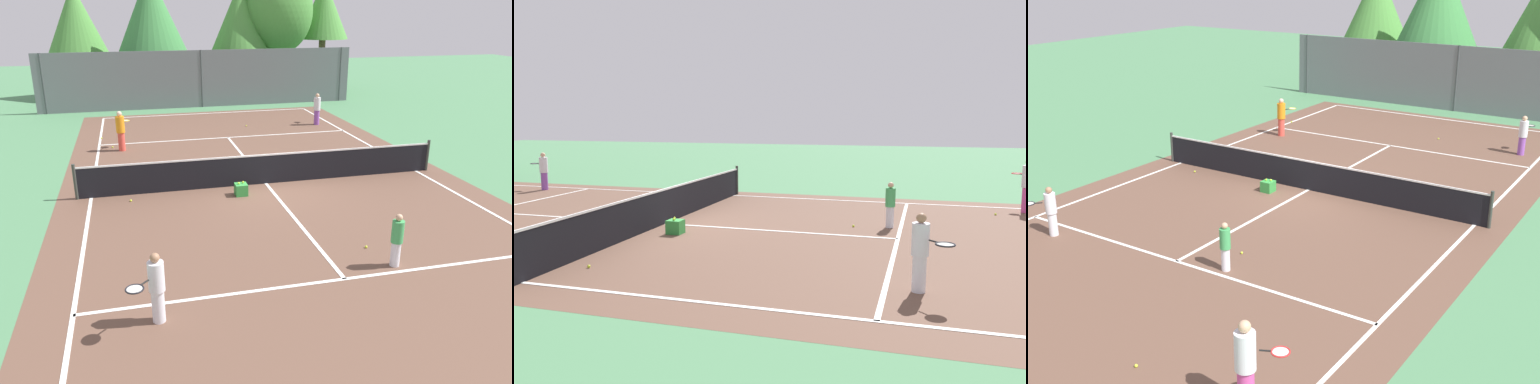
% 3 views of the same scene
% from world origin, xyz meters
% --- Properties ---
extents(ground_plane, '(80.00, 80.00, 0.00)m').
position_xyz_m(ground_plane, '(0.00, 0.00, 0.00)').
color(ground_plane, '#4C8456').
extents(court_surface, '(13.00, 25.00, 0.01)m').
position_xyz_m(court_surface, '(0.00, 0.00, 0.00)').
color(court_surface, brown).
rests_on(court_surface, ground_plane).
extents(tennis_net, '(11.90, 0.10, 1.10)m').
position_xyz_m(tennis_net, '(0.00, 0.00, 0.51)').
color(tennis_net, '#333833').
rests_on(tennis_net, ground_plane).
extents(perimeter_fence, '(18.00, 0.12, 3.20)m').
position_xyz_m(perimeter_fence, '(0.00, 14.00, 1.60)').
color(perimeter_fence, slate).
rests_on(perimeter_fence, ground_plane).
extents(tree_0, '(4.09, 4.09, 6.81)m').
position_xyz_m(tree_0, '(-6.91, 19.21, 4.52)').
color(tree_0, brown).
rests_on(tree_0, ground_plane).
extents(tree_2, '(4.43, 4.43, 7.52)m').
position_xyz_m(tree_2, '(-2.43, 17.31, 5.04)').
color(tree_2, brown).
rests_on(tree_2, ground_plane).
extents(player_0, '(0.60, 0.91, 1.60)m').
position_xyz_m(player_0, '(-4.55, 5.36, 0.83)').
color(player_0, '#E54C3F').
rests_on(player_0, ground_plane).
extents(player_1, '(0.93, 0.65, 1.70)m').
position_xyz_m(player_1, '(4.83, -10.04, 0.88)').
color(player_1, '#D14799').
rests_on(player_1, ground_plane).
extents(player_2, '(0.27, 0.27, 1.25)m').
position_xyz_m(player_2, '(1.33, -6.10, 0.64)').
color(player_2, silver).
rests_on(player_2, ground_plane).
extents(player_3, '(0.76, 0.78, 1.39)m').
position_xyz_m(player_3, '(-3.95, -6.98, 0.72)').
color(player_3, silver).
rests_on(player_3, ground_plane).
extents(player_4, '(0.49, 0.91, 1.53)m').
position_xyz_m(player_4, '(4.76, 7.97, 0.79)').
color(player_4, purple).
rests_on(player_4, ground_plane).
extents(ball_crate, '(0.37, 0.39, 0.43)m').
position_xyz_m(ball_crate, '(-1.02, -0.85, 0.18)').
color(ball_crate, green).
rests_on(ball_crate, ground_plane).
extents(tennis_ball_0, '(0.07, 0.07, 0.07)m').
position_xyz_m(tennis_ball_0, '(-4.33, -0.60, 0.03)').
color(tennis_ball_0, '#CCE533').
rests_on(tennis_ball_0, ground_plane).
extents(tennis_ball_1, '(0.07, 0.07, 0.07)m').
position_xyz_m(tennis_ball_1, '(1.10, -5.15, 0.03)').
color(tennis_ball_1, '#CCE533').
rests_on(tennis_ball_1, ground_plane).
extents(tennis_ball_2, '(0.07, 0.07, 0.07)m').
position_xyz_m(tennis_ball_2, '(2.39, -10.19, 0.03)').
color(tennis_ball_2, '#CCE533').
rests_on(tennis_ball_2, ground_plane).
extents(tennis_ball_3, '(0.07, 0.07, 0.07)m').
position_xyz_m(tennis_ball_3, '(4.09, -9.09, 0.03)').
color(tennis_ball_3, '#CCE533').
rests_on(tennis_ball_3, ground_plane).
extents(tennis_ball_4, '(0.07, 0.07, 0.07)m').
position_xyz_m(tennis_ball_4, '(-4.95, 5.86, 0.03)').
color(tennis_ball_4, '#CCE533').
rests_on(tennis_ball_4, ground_plane).
extents(tennis_ball_5, '(0.07, 0.07, 0.07)m').
position_xyz_m(tennis_ball_5, '(1.68, 0.94, 0.03)').
color(tennis_ball_5, '#CCE533').
rests_on(tennis_ball_5, ground_plane).
extents(tennis_ball_6, '(0.07, 0.07, 0.07)m').
position_xyz_m(tennis_ball_6, '(1.30, 8.39, 0.03)').
color(tennis_ball_6, '#CCE533').
rests_on(tennis_ball_6, ground_plane).
extents(tennis_ball_7, '(0.07, 0.07, 0.07)m').
position_xyz_m(tennis_ball_7, '(-5.44, 7.55, 0.03)').
color(tennis_ball_7, '#CCE533').
rests_on(tennis_ball_7, ground_plane).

